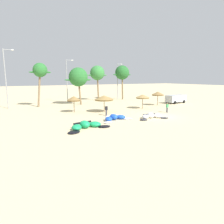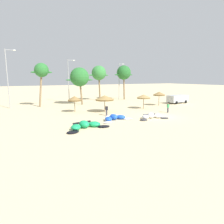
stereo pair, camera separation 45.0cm
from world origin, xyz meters
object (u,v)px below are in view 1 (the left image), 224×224
Objects in this scene: beach_umbrella_outermost at (158,94)px; lamppost_east_center at (118,80)px; palm_left_of_gap at (97,73)px; kite_far_left at (86,126)px; kite_left_of_center at (151,116)px; person_by_umbrellas at (106,110)px; lamppost_west at (6,76)px; lamppost_west_center at (67,79)px; palm_left at (78,77)px; parked_van at (176,98)px; kite_left at (115,118)px; beach_umbrella_middle at (104,98)px; palm_center_left at (122,73)px; beach_umbrella_near_palms at (143,96)px; beach_umbrella_near_van at (74,99)px; palm_leftmost at (40,71)px; person_near_kites at (167,108)px.

lamppost_east_center reaches higher than beach_umbrella_outermost.
kite_far_left is at bearing -118.14° from palm_left_of_gap.
person_by_umbrellas reaches higher than kite_left_of_center.
lamppost_west is 13.01m from lamppost_west_center.
palm_left is (0.63, 13.68, 4.99)m from person_by_umbrellas.
parked_van is at bearing -33.22° from lamppost_west_center.
kite_left is at bearing -56.85° from lamppost_west.
palm_left_of_gap is (6.26, 15.75, 4.42)m from beach_umbrella_middle.
palm_left reaches higher than beach_umbrella_middle.
lamppost_west_center is 1.05× the size of lamppost_east_center.
lamppost_west_center reaches higher than palm_center_left.
person_by_umbrellas is (-1.14, -2.92, -1.56)m from beach_umbrella_middle.
beach_umbrella_middle is 0.32× the size of lamppost_west_center.
beach_umbrella_near_palms reaches higher than kite_left.
kite_left_of_center is at bearing -52.02° from beach_umbrella_near_van.
lamppost_west_center is at bearing 179.39° from lamppost_east_center.
palm_center_left is at bearing 55.40° from kite_left.
lamppost_west is at bearing 173.41° from palm_left.
beach_umbrella_outermost is 0.33× the size of palm_leftmost.
person_near_kites is 29.27m from lamppost_west.
palm_left is (7.42, -0.90, -1.20)m from palm_leftmost.
beach_umbrella_outermost is at bearing -88.21° from palm_center_left.
beach_umbrella_outermost is 8.75m from person_near_kites.
beach_umbrella_outermost is 14.35m from lamppost_east_center.
lamppost_east_center is at bearing 11.55° from palm_leftmost.
beach_umbrella_middle is 1.11× the size of beach_umbrella_outermost.
beach_umbrella_near_palms is at bearing 16.81° from person_by_umbrellas.
beach_umbrella_outermost is 0.33× the size of palm_left_of_gap.
kite_far_left is at bearing -86.52° from palm_leftmost.
lamppost_west_center is (6.64, 4.27, -1.55)m from palm_leftmost.
palm_leftmost is at bearing 155.14° from beach_umbrella_outermost.
parked_van is 22.14m from palm_left.
palm_center_left is at bearing 8.94° from palm_leftmost.
beach_umbrella_outermost is at bearing -21.16° from lamppost_west.
lamppost_west_center reaches higher than parked_van.
lamppost_west is (-9.32, 10.00, 3.69)m from beach_umbrella_near_van.
person_by_umbrellas reaches higher than kite_far_left.
palm_left is at bearing -143.58° from palm_left_of_gap.
beach_umbrella_near_van is 6.34m from person_by_umbrellas.
palm_left is (6.19, 19.25, 5.48)m from kite_far_left.
person_near_kites reaches higher than kite_left_of_center.
parked_van is at bearing -63.11° from palm_center_left.
parked_van is 0.59× the size of palm_center_left.
palm_leftmost is at bearing 124.24° from beach_umbrella_middle.
kite_far_left is at bearing -156.65° from kite_left.
beach_umbrella_outermost is at bearing -85.08° from lamppost_east_center.
kite_left is 24.31m from palm_left_of_gap.
kite_left is at bearing -147.42° from beach_umbrella_near_palms.
lamppost_west reaches higher than parked_van.
lamppost_east_center is (13.87, 22.08, 4.90)m from kite_left.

